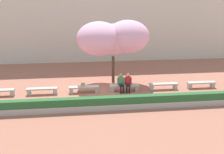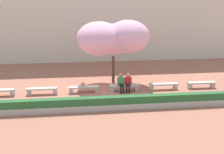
{
  "view_description": "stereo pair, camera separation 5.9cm",
  "coord_description": "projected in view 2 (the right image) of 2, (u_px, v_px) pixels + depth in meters",
  "views": [
    {
      "loc": [
        -1.45,
        -17.15,
        6.5
      ],
      "look_at": [
        0.57,
        0.2,
        1.0
      ],
      "focal_mm": 42.0,
      "sensor_mm": 36.0,
      "label": 1
    },
    {
      "loc": [
        -1.39,
        -17.16,
        6.5
      ],
      "look_at": [
        0.57,
        0.2,
        1.0
      ],
      "focal_mm": 42.0,
      "sensor_mm": 36.0,
      "label": 2
    }
  ],
  "objects": [
    {
      "name": "stone_bench_east_end",
      "position": [
        163.0,
        85.0,
        18.73
      ],
      "size": [
        2.08,
        0.43,
        0.45
      ],
      "color": "#ADA89E",
      "rests_on": "ground"
    },
    {
      "name": "stone_bench_center",
      "position": [
        84.0,
        88.0,
        18.12
      ],
      "size": [
        2.08,
        0.43,
        0.45
      ],
      "color": "#ADA89E",
      "rests_on": "ground"
    },
    {
      "name": "planter_hedge_foreground",
      "position": [
        109.0,
        103.0,
        15.41
      ],
      "size": [
        18.45,
        0.5,
        0.8
      ],
      "color": "#ADA89E",
      "rests_on": "ground"
    },
    {
      "name": "building_facade",
      "position": [
        95.0,
        13.0,
        27.06
      ],
      "size": [
        32.54,
        4.0,
        9.47
      ],
      "primitive_type": "cube",
      "color": "beige",
      "rests_on": "ground"
    },
    {
      "name": "stone_bench_near_west",
      "position": [
        42.0,
        90.0,
        17.81
      ],
      "size": [
        2.08,
        0.43,
        0.45
      ],
      "color": "#ADA89E",
      "rests_on": "ground"
    },
    {
      "name": "handbag",
      "position": [
        83.0,
        85.0,
        18.01
      ],
      "size": [
        0.3,
        0.15,
        0.34
      ],
      "color": "tan",
      "rests_on": "stone_bench_center"
    },
    {
      "name": "stone_bench_near_east",
      "position": [
        124.0,
        87.0,
        18.42
      ],
      "size": [
        2.08,
        0.43,
        0.45
      ],
      "color": "#ADA89E",
      "rests_on": "ground"
    },
    {
      "name": "person_seated_left",
      "position": [
        121.0,
        82.0,
        18.23
      ],
      "size": [
        0.51,
        0.71,
        1.29
      ],
      "color": "black",
      "rests_on": "ground"
    },
    {
      "name": "ground_plane",
      "position": [
        104.0,
        92.0,
        18.36
      ],
      "size": [
        100.0,
        100.0,
        0.0
      ],
      "primitive_type": "plane",
      "color": "#9E604C"
    },
    {
      "name": "stone_bench_far_east",
      "position": [
        201.0,
        84.0,
        19.03
      ],
      "size": [
        2.08,
        0.43,
        0.45
      ],
      "color": "#ADA89E",
      "rests_on": "ground"
    },
    {
      "name": "cherry_tree_main",
      "position": [
        112.0,
        38.0,
        19.28
      ],
      "size": [
        5.38,
        3.52,
        4.76
      ],
      "color": "#473323",
      "rests_on": "ground"
    },
    {
      "name": "person_seated_right",
      "position": [
        128.0,
        82.0,
        18.28
      ],
      "size": [
        0.51,
        0.72,
        1.29
      ],
      "color": "black",
      "rests_on": "ground"
    }
  ]
}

